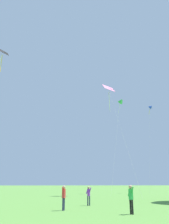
% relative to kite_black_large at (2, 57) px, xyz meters
% --- Properties ---
extents(kite_black_large, '(2.11, 11.99, 22.31)m').
position_rel_kite_black_large_xyz_m(kite_black_large, '(0.00, 0.00, 0.00)').
color(kite_black_large, black).
rests_on(kite_black_large, ground_plane).
extents(kite_blue_delta, '(3.62, 4.83, 16.84)m').
position_rel_kite_black_large_xyz_m(kite_blue_delta, '(27.15, 9.62, -4.18)').
color(kite_blue_delta, blue).
rests_on(kite_blue_delta, ground_plane).
extents(kite_green_small, '(4.67, 8.90, 17.11)m').
position_rel_kite_black_large_xyz_m(kite_green_small, '(20.50, 7.72, -3.95)').
color(kite_green_small, green).
rests_on(kite_green_small, ground_plane).
extents(kite_pink_low, '(2.65, 9.46, 17.47)m').
position_rel_kite_black_large_xyz_m(kite_pink_low, '(17.22, 1.67, -4.78)').
color(kite_pink_low, pink).
rests_on(kite_pink_low, ground_plane).
extents(person_child_small, '(0.44, 0.28, 1.45)m').
position_rel_kite_black_large_xyz_m(person_child_small, '(11.89, -13.88, -19.60)').
color(person_child_small, '#2D3351').
rests_on(person_child_small, ground_plane).
extents(person_near_tree, '(0.29, 0.47, 1.54)m').
position_rel_kite_black_large_xyz_m(person_near_tree, '(9.85, -17.18, -19.55)').
color(person_near_tree, '#2D3351').
rests_on(person_near_tree, ground_plane).
extents(person_far_back, '(0.28, 0.49, 1.58)m').
position_rel_kite_black_large_xyz_m(person_far_back, '(13.66, -19.51, -19.52)').
color(person_far_back, black).
rests_on(person_far_back, ground_plane).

